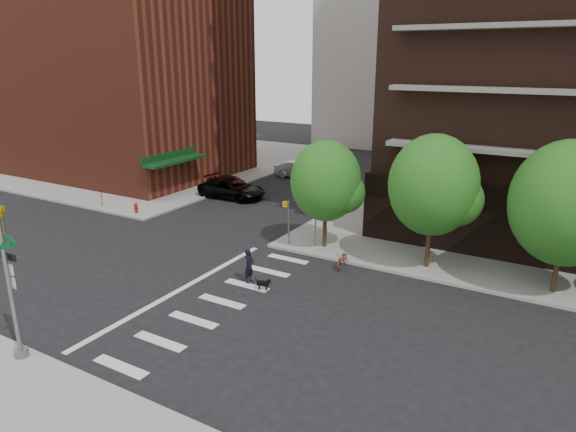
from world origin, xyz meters
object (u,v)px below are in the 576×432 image
(dog_walker, at_px, (249,266))
(parked_car_silver, at_px, (300,170))
(parked_car_maroon, at_px, (232,185))
(fire_hydrant, at_px, (136,207))
(traffic_signal, at_px, (12,293))
(parked_car_black, at_px, (232,189))
(scooter, at_px, (342,259))

(dog_walker, bearing_deg, parked_car_silver, 18.52)
(parked_car_maroon, distance_m, dog_walker, 17.65)
(fire_hydrant, bearing_deg, parked_car_maroon, 74.54)
(parked_car_maroon, height_order, dog_walker, dog_walker)
(traffic_signal, distance_m, parked_car_black, 23.54)
(parked_car_silver, bearing_deg, parked_car_black, 171.15)
(parked_car_maroon, bearing_deg, parked_car_black, -138.32)
(traffic_signal, xyz_separation_m, parked_car_silver, (-5.70, 31.33, -1.94))
(traffic_signal, height_order, dog_walker, traffic_signal)
(traffic_signal, relative_size, parked_car_black, 1.11)
(parked_car_silver, height_order, dog_walker, dog_walker)
(parked_car_black, height_order, parked_car_maroon, parked_car_black)
(dog_walker, bearing_deg, scooter, -42.02)
(fire_hydrant, bearing_deg, dog_walker, -22.01)
(traffic_signal, height_order, parked_car_black, traffic_signal)
(parked_car_black, bearing_deg, fire_hydrant, 153.61)
(scooter, bearing_deg, dog_walker, -136.10)
(fire_hydrant, distance_m, parked_car_maroon, 8.63)
(parked_car_black, relative_size, parked_car_silver, 1.18)
(parked_car_maroon, distance_m, scooter, 17.20)
(traffic_signal, xyz_separation_m, dog_walker, (3.36, 9.88, -1.82))
(fire_hydrant, distance_m, parked_car_silver, 16.61)
(scooter, bearing_deg, fire_hydrant, 167.07)
(parked_car_black, bearing_deg, dog_walker, -143.30)
(scooter, bearing_deg, parked_car_maroon, 137.57)
(parked_car_black, distance_m, scooter, 15.83)
(fire_hydrant, height_order, scooter, fire_hydrant)
(dog_walker, bearing_deg, parked_car_black, 34.78)
(fire_hydrant, relative_size, dog_walker, 0.42)
(fire_hydrant, height_order, parked_car_silver, parked_car_silver)
(fire_hydrant, height_order, dog_walker, dog_walker)
(scooter, bearing_deg, parked_car_black, 139.34)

